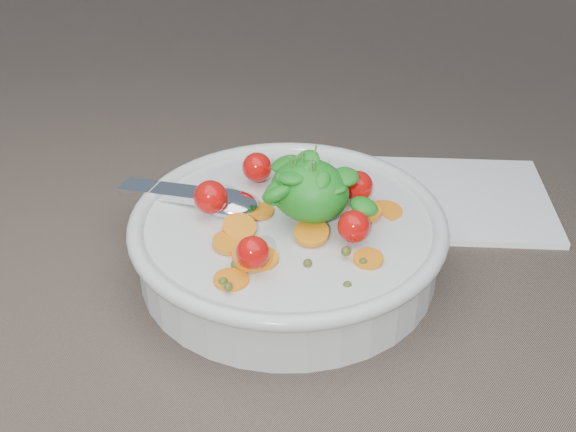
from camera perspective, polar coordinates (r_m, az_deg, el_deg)
The scene contains 3 objects.
ground at distance 0.60m, azimuth 0.94°, elevation -6.03°, with size 6.00×6.00×0.00m, color brown.
bowl at distance 0.61m, azimuth 0.02°, elevation -1.74°, with size 0.28×0.26×0.11m.
napkin at distance 0.73m, azimuth 13.41°, elevation 1.32°, with size 0.17×0.15×0.01m, color white.
Camera 1 is at (0.28, -0.37, 0.38)m, focal length 45.00 mm.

